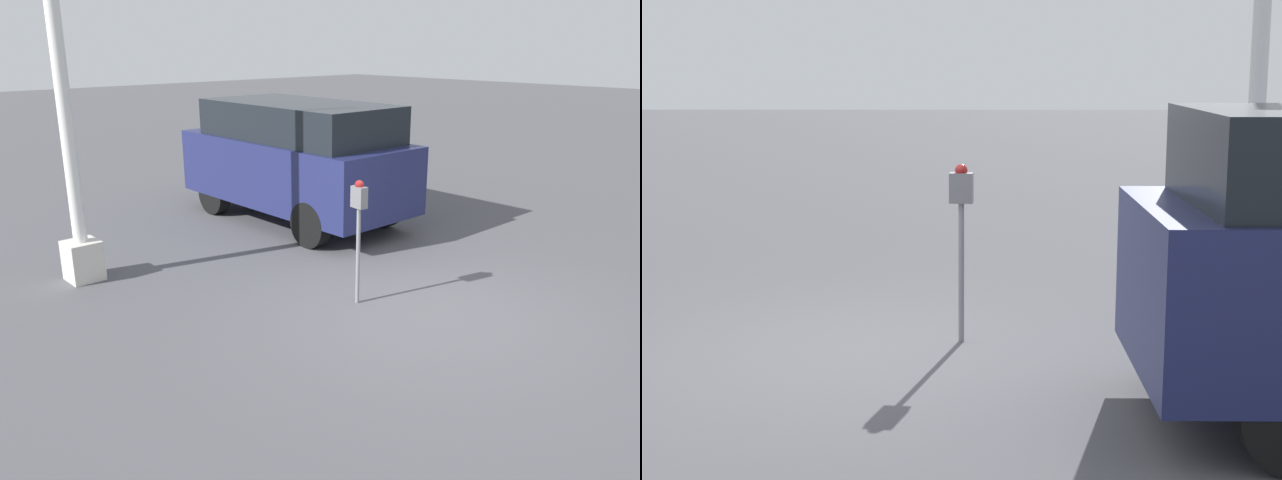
% 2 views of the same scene
% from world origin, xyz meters
% --- Properties ---
extents(ground_plane, '(80.00, 80.00, 0.00)m').
position_xyz_m(ground_plane, '(0.00, 0.00, 0.00)').
color(ground_plane, '#4C4C51').
extents(parking_meter_near, '(0.21, 0.13, 1.57)m').
position_xyz_m(parking_meter_near, '(0.78, 0.40, 1.16)').
color(parking_meter_near, gray).
rests_on(parking_meter_near, ground).
extents(lamp_post, '(0.44, 0.44, 5.17)m').
position_xyz_m(lamp_post, '(3.90, 2.59, 1.82)').
color(lamp_post, beige).
rests_on(lamp_post, ground).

